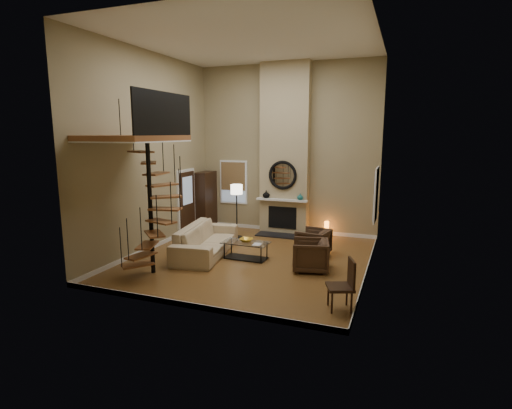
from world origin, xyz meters
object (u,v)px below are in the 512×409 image
at_px(armchair_far, 314,256).
at_px(floor_lamp, 237,194).
at_px(hutch, 206,201).
at_px(armchair_near, 316,243).
at_px(side_chair, 345,283).
at_px(coffee_table, 246,248).
at_px(sofa, 206,240).
at_px(accent_lamp, 326,229).

bearing_deg(armchair_far, floor_lamp, -139.74).
bearing_deg(hutch, armchair_near, -23.49).
relative_size(armchair_far, side_chair, 0.86).
relative_size(hutch, coffee_table, 1.65).
relative_size(sofa, coffee_table, 2.25).
height_order(floor_lamp, side_chair, floor_lamp).
bearing_deg(hutch, coffee_table, -46.99).
bearing_deg(armchair_far, sofa, -108.30).
xyz_separation_m(hutch, accent_lamp, (4.22, 0.19, -0.70)).
distance_m(sofa, armchair_near, 3.01).
bearing_deg(coffee_table, accent_lamp, 62.34).
height_order(armchair_far, accent_lamp, armchair_far).
xyz_separation_m(armchair_near, coffee_table, (-1.68, -0.95, -0.07)).
distance_m(coffee_table, floor_lamp, 2.51).
bearing_deg(side_chair, accent_lamp, 104.22).
xyz_separation_m(sofa, accent_lamp, (2.77, 2.98, -0.15)).
xyz_separation_m(sofa, armchair_near, (2.87, 0.92, -0.04)).
distance_m(armchair_far, accent_lamp, 3.26).
xyz_separation_m(armchair_near, floor_lamp, (-2.77, 1.00, 1.06)).
bearing_deg(side_chair, armchair_near, 111.18).
bearing_deg(side_chair, armchair_far, 117.33).
distance_m(hutch, armchair_far, 5.48).
distance_m(armchair_near, armchair_far, 1.20).
bearing_deg(coffee_table, floor_lamp, 119.18).
height_order(hutch, accent_lamp, hutch).
relative_size(armchair_near, side_chair, 0.81).
distance_m(coffee_table, accent_lamp, 3.40).
height_order(hutch, armchair_near, hutch).
distance_m(armchair_far, floor_lamp, 3.83).
bearing_deg(hutch, armchair_far, -34.10).
xyz_separation_m(sofa, floor_lamp, (0.10, 1.92, 1.02)).
height_order(hutch, sofa, hutch).
relative_size(armchair_far, coffee_table, 0.70).
bearing_deg(coffee_table, hutch, 133.01).
xyz_separation_m(sofa, armchair_far, (3.07, -0.26, -0.04)).
bearing_deg(armchair_far, armchair_near, 176.18).
bearing_deg(armchair_near, coffee_table, -50.29).
distance_m(armchair_near, accent_lamp, 2.06).
height_order(hutch, floor_lamp, hutch).
xyz_separation_m(hutch, coffee_table, (2.64, -2.83, -0.67)).
height_order(sofa, coffee_table, sofa).
relative_size(armchair_near, accent_lamp, 1.57).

